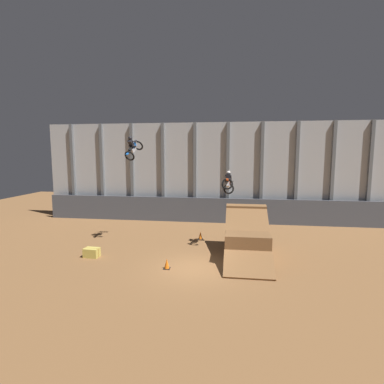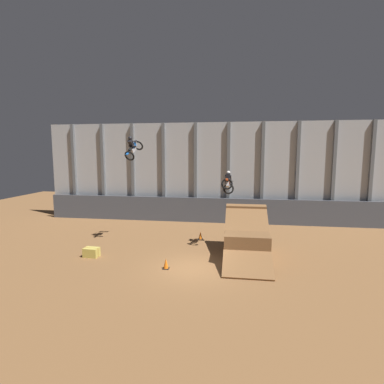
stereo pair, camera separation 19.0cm
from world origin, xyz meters
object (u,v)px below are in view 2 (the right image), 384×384
at_px(dirt_ramp, 246,239).
at_px(rider_bike_left_air, 133,148).
at_px(rider_bike_right_air, 228,183).
at_px(hay_bale_trackside, 91,252).
at_px(traffic_cone_arena_edge, 166,264).
at_px(traffic_cone_near_ramp, 200,236).

distance_m(dirt_ramp, rider_bike_left_air, 9.71).
relative_size(rider_bike_right_air, hay_bale_trackside, 1.82).
bearing_deg(rider_bike_right_air, rider_bike_left_air, -178.87).
distance_m(traffic_cone_arena_edge, hay_bale_trackside, 5.15).
relative_size(dirt_ramp, traffic_cone_arena_edge, 9.97).
height_order(rider_bike_left_air, rider_bike_right_air, rider_bike_left_air).
height_order(rider_bike_left_air, hay_bale_trackside, rider_bike_left_air).
bearing_deg(dirt_ramp, rider_bike_right_air, 136.73).
bearing_deg(dirt_ramp, traffic_cone_arena_edge, -145.67).
relative_size(dirt_ramp, rider_bike_left_air, 3.08).
distance_m(dirt_ramp, traffic_cone_near_ramp, 4.44).
distance_m(dirt_ramp, rider_bike_right_air, 3.79).
bearing_deg(rider_bike_left_air, traffic_cone_arena_edge, -41.91).
bearing_deg(dirt_ramp, traffic_cone_near_ramp, 137.85).
bearing_deg(rider_bike_left_air, rider_bike_right_air, 9.42).
height_order(traffic_cone_near_ramp, hay_bale_trackside, traffic_cone_near_ramp).
height_order(rider_bike_right_air, hay_bale_trackside, rider_bike_right_air).
bearing_deg(traffic_cone_arena_edge, dirt_ramp, 34.33).
xyz_separation_m(dirt_ramp, rider_bike_left_air, (-7.74, 1.36, 5.70)).
bearing_deg(hay_bale_trackside, dirt_ramp, 10.93).
distance_m(traffic_cone_near_ramp, traffic_cone_arena_edge, 6.10).
bearing_deg(rider_bike_left_air, traffic_cone_near_ramp, 30.58).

